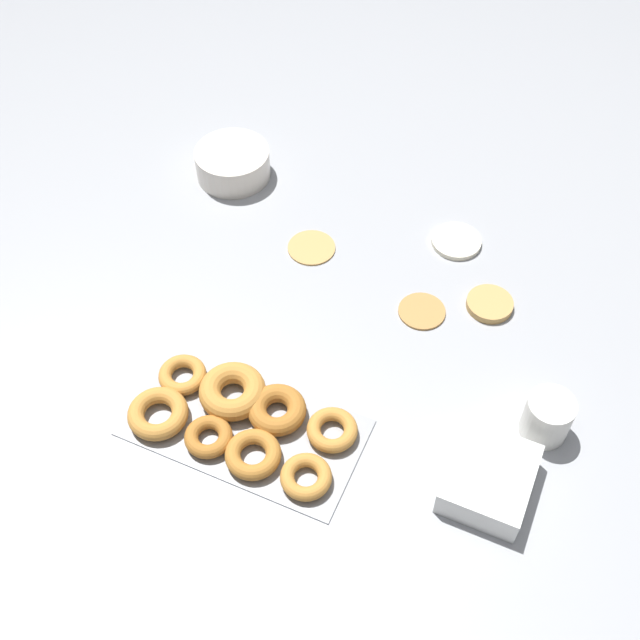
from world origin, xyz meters
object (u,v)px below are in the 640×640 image
at_px(pancake_1, 312,247).
at_px(batter_bowl, 233,163).
at_px(donut_tray, 240,418).
at_px(paper_cup, 547,417).
at_px(pancake_3, 422,310).
at_px(container_stack, 489,479).
at_px(pancake_0, 456,241).
at_px(pancake_2, 490,304).

xyz_separation_m(pancake_1, batter_bowl, (-0.25, 0.14, 0.03)).
height_order(donut_tray, paper_cup, paper_cup).
bearing_deg(pancake_1, batter_bowl, 151.55).
xyz_separation_m(donut_tray, batter_bowl, (-0.31, 0.57, 0.02)).
xyz_separation_m(pancake_3, donut_tray, (-0.21, -0.37, 0.01)).
relative_size(container_stack, paper_cup, 1.84).
xyz_separation_m(pancake_0, container_stack, (0.22, -0.51, 0.02)).
relative_size(pancake_1, container_stack, 0.63).
xyz_separation_m(pancake_3, batter_bowl, (-0.52, 0.21, 0.03)).
distance_m(pancake_1, donut_tray, 0.44).
bearing_deg(pancake_2, pancake_0, 129.02).
distance_m(pancake_1, batter_bowl, 0.29).
height_order(pancake_0, batter_bowl, batter_bowl).
height_order(pancake_0, container_stack, container_stack).
xyz_separation_m(pancake_0, donut_tray, (-0.21, -0.57, 0.01)).
bearing_deg(pancake_2, batter_bowl, 167.62).
distance_m(pancake_2, container_stack, 0.39).
bearing_deg(pancake_3, paper_cup, -30.76).
height_order(pancake_0, pancake_3, same).
relative_size(pancake_1, pancake_2, 1.09).
distance_m(donut_tray, batter_bowl, 0.65).
bearing_deg(pancake_2, paper_cup, -54.94).
distance_m(batter_bowl, paper_cup, 0.88).
bearing_deg(pancake_2, donut_tray, -126.59).
xyz_separation_m(batter_bowl, container_stack, (0.74, -0.51, -0.00)).
bearing_deg(donut_tray, batter_bowl, 118.72).
bearing_deg(pancake_0, donut_tray, -110.16).
xyz_separation_m(pancake_1, pancake_3, (0.27, -0.07, 0.00)).
xyz_separation_m(pancake_2, container_stack, (0.11, -0.38, 0.02)).
distance_m(pancake_0, pancake_2, 0.18).
bearing_deg(donut_tray, paper_cup, 22.45).
height_order(pancake_1, batter_bowl, batter_bowl).
xyz_separation_m(pancake_3, paper_cup, (0.28, -0.17, 0.04)).
bearing_deg(batter_bowl, paper_cup, -24.99).
height_order(pancake_0, donut_tray, donut_tray).
xyz_separation_m(pancake_0, batter_bowl, (-0.52, 0.00, 0.03)).
bearing_deg(paper_cup, pancake_1, 156.69).
bearing_deg(paper_cup, pancake_3, 149.24).
height_order(batter_bowl, container_stack, batter_bowl).
xyz_separation_m(pancake_0, pancake_3, (-0.00, -0.20, -0.00)).
bearing_deg(pancake_1, paper_cup, -23.31).
bearing_deg(pancake_0, pancake_2, -50.98).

